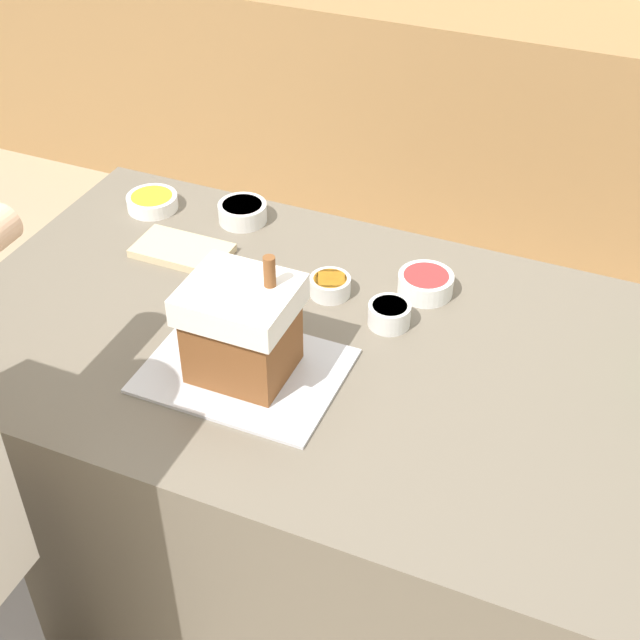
% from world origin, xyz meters
% --- Properties ---
extents(ground_plane, '(12.00, 12.00, 0.00)m').
position_xyz_m(ground_plane, '(0.00, 0.00, 0.00)').
color(ground_plane, tan).
extents(back_cabinet_block, '(6.00, 0.60, 0.93)m').
position_xyz_m(back_cabinet_block, '(0.00, 2.04, 0.47)').
color(back_cabinet_block, '#9E7547').
rests_on(back_cabinet_block, ground_plane).
extents(kitchen_island, '(1.87, 0.97, 0.88)m').
position_xyz_m(kitchen_island, '(0.00, 0.00, 0.44)').
color(kitchen_island, '#6B6051').
rests_on(kitchen_island, ground_plane).
extents(baking_tray, '(0.40, 0.31, 0.01)m').
position_xyz_m(baking_tray, '(-0.21, -0.15, 0.89)').
color(baking_tray, silver).
rests_on(baking_tray, kitchen_island).
extents(gingerbread_house, '(0.21, 0.19, 0.27)m').
position_xyz_m(gingerbread_house, '(-0.21, -0.15, 1.00)').
color(gingerbread_house, brown).
rests_on(gingerbread_house, baking_tray).
extents(candy_bowl_far_right, '(0.12, 0.12, 0.05)m').
position_xyz_m(candy_bowl_far_right, '(-0.48, 0.37, 0.91)').
color(candy_bowl_far_right, silver).
rests_on(candy_bowl_far_right, kitchen_island).
extents(candy_bowl_front_corner, '(0.13, 0.13, 0.05)m').
position_xyz_m(candy_bowl_front_corner, '(0.05, 0.26, 0.91)').
color(candy_bowl_front_corner, white).
rests_on(candy_bowl_front_corner, kitchen_island).
extents(candy_bowl_near_tray_right, '(0.09, 0.09, 0.05)m').
position_xyz_m(candy_bowl_near_tray_right, '(0.01, 0.12, 0.91)').
color(candy_bowl_near_tray_right, silver).
rests_on(candy_bowl_near_tray_right, kitchen_island).
extents(candy_bowl_behind_tray, '(0.09, 0.09, 0.04)m').
position_xyz_m(candy_bowl_behind_tray, '(-0.15, 0.17, 0.91)').
color(candy_bowl_behind_tray, silver).
rests_on(candy_bowl_behind_tray, kitchen_island).
extents(candy_bowl_center_rear, '(0.13, 0.13, 0.04)m').
position_xyz_m(candy_bowl_center_rear, '(-0.72, 0.33, 0.90)').
color(candy_bowl_center_rear, white).
rests_on(candy_bowl_center_rear, kitchen_island).
extents(cookbook, '(0.23, 0.13, 0.02)m').
position_xyz_m(cookbook, '(-0.55, 0.18, 0.89)').
color(cookbook, '#CCB78C').
rests_on(cookbook, kitchen_island).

